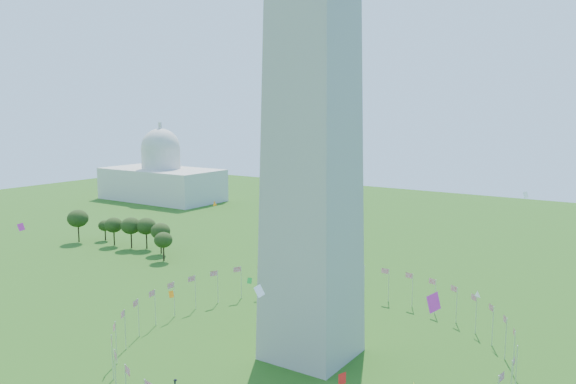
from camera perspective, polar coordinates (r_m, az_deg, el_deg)
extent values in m
cylinder|color=silver|center=(114.74, 22.17, -16.31)|extent=(0.24, 0.24, 9.00)
cylinder|color=silver|center=(121.13, 21.97, -14.96)|extent=(0.24, 0.24, 9.00)
cylinder|color=silver|center=(127.40, 21.24, -13.75)|extent=(0.24, 0.24, 9.00)
cylinder|color=silver|center=(133.40, 20.08, -12.68)|extent=(0.24, 0.24, 9.00)
cylinder|color=silver|center=(138.99, 18.56, -11.75)|extent=(0.24, 0.24, 9.00)
cylinder|color=silver|center=(144.06, 16.76, -10.95)|extent=(0.24, 0.24, 9.00)
cylinder|color=silver|center=(148.51, 14.73, -10.28)|extent=(0.24, 0.24, 9.00)
cylinder|color=silver|center=(152.27, 12.52, -9.74)|extent=(0.24, 0.24, 9.00)
cylinder|color=silver|center=(155.28, 10.19, -9.31)|extent=(0.24, 0.24, 9.00)
cylinder|color=silver|center=(157.49, 7.75, -9.00)|extent=(0.24, 0.24, 9.00)
cylinder|color=silver|center=(158.87, 5.26, -8.81)|extent=(0.24, 0.24, 9.00)
cylinder|color=silver|center=(159.40, 2.72, -8.72)|extent=(0.24, 0.24, 9.00)
cylinder|color=silver|center=(159.07, 0.19, -8.75)|extent=(0.24, 0.24, 9.00)
cylinder|color=silver|center=(157.89, -2.32, -8.89)|extent=(0.24, 0.24, 9.00)
cylinder|color=silver|center=(155.87, -4.78, -9.14)|extent=(0.24, 0.24, 9.00)
cylinder|color=silver|center=(153.04, -7.14, -9.51)|extent=(0.24, 0.24, 9.00)
cylinder|color=silver|center=(149.45, -9.39, -9.99)|extent=(0.24, 0.24, 9.00)
cylinder|color=silver|center=(145.16, -11.47, -10.61)|extent=(0.24, 0.24, 9.00)
cylinder|color=silver|center=(140.23, -13.34, -11.35)|extent=(0.24, 0.24, 9.00)
cylinder|color=silver|center=(134.75, -14.94, -12.23)|extent=(0.24, 0.24, 9.00)
cylinder|color=silver|center=(128.83, -16.20, -13.26)|extent=(0.24, 0.24, 9.00)
cylinder|color=silver|center=(122.61, -17.06, -14.43)|extent=(0.24, 0.24, 9.00)
cylinder|color=silver|center=(116.23, -17.40, -15.74)|extent=(0.24, 0.24, 9.00)
cylinder|color=silver|center=(109.89, -17.13, -17.18)|extent=(0.24, 0.24, 9.00)
imported|color=black|center=(111.66, -11.37, -18.57)|extent=(1.40, 1.26, 1.89)
plane|color=#CC2699|center=(56.46, 14.58, -10.82)|extent=(1.70, 1.37, 2.18)
plane|color=#CC2699|center=(117.59, -25.49, -3.23)|extent=(0.60, 1.65, 1.71)
plane|color=orange|center=(134.69, -7.45, -1.22)|extent=(0.26, 1.62, 1.62)
plane|color=green|center=(112.44, -3.93, -8.99)|extent=(1.40, 0.43, 1.33)
plane|color=white|center=(89.65, -2.93, -10.01)|extent=(1.59, 1.83, 1.98)
plane|color=white|center=(94.20, 23.00, -0.28)|extent=(0.95, 0.81, 1.24)
plane|color=red|center=(102.70, 5.53, -18.37)|extent=(1.82, 1.31, 2.24)
plane|color=orange|center=(147.25, -11.77, -10.14)|extent=(1.20, 1.74, 1.67)
plane|color=white|center=(96.18, 18.70, -9.86)|extent=(1.08, 0.69, 1.18)
ellipsoid|color=#2C4517|center=(234.30, -20.53, -3.28)|extent=(8.03, 8.03, 12.54)
ellipsoid|color=#2C4517|center=(234.20, -18.08, -3.74)|extent=(5.11, 5.11, 7.99)
ellipsoid|color=#2C4517|center=(224.25, -17.27, -3.88)|extent=(6.79, 6.79, 10.60)
ellipsoid|color=#2C4517|center=(217.65, -15.65, -4.06)|extent=(7.36, 7.36, 11.50)
ellipsoid|color=#2C4517|center=(215.66, -14.19, -4.12)|extent=(7.31, 7.31, 11.42)
ellipsoid|color=#2C4517|center=(207.15, -12.80, -4.65)|extent=(7.01, 7.01, 10.95)
ellipsoid|color=#2C4517|center=(197.07, -12.53, -5.47)|extent=(6.29, 6.29, 9.82)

